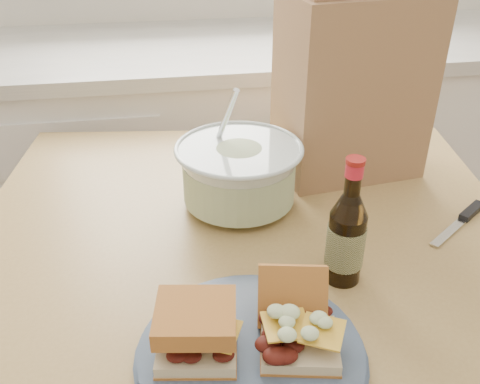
{
  "coord_description": "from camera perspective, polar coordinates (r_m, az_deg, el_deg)",
  "views": [
    {
      "loc": [
        -0.22,
        0.03,
        1.39
      ],
      "look_at": [
        -0.1,
        0.83,
        0.91
      ],
      "focal_mm": 40.0,
      "sensor_mm": 36.0,
      "label": 1
    }
  ],
  "objects": [
    {
      "name": "cabinet_run",
      "position": [
        1.92,
        -1.29,
        2.18
      ],
      "size": [
        2.5,
        0.64,
        0.94
      ],
      "color": "white",
      "rests_on": "ground"
    },
    {
      "name": "dining_table",
      "position": [
        1.01,
        0.7,
        -11.76
      ],
      "size": [
        1.12,
        1.12,
        0.83
      ],
      "rotation": [
        0.0,
        0.0,
        -0.13
      ],
      "color": "tan",
      "rests_on": "ground"
    },
    {
      "name": "plate",
      "position": [
        0.74,
        1.18,
        -16.81
      ],
      "size": [
        0.3,
        0.3,
        0.02
      ],
      "primitive_type": "cylinder",
      "color": "#455770",
      "rests_on": "dining_table"
    },
    {
      "name": "sandwich_left",
      "position": [
        0.71,
        -4.69,
        -14.52
      ],
      "size": [
        0.12,
        0.11,
        0.08
      ],
      "rotation": [
        0.0,
        0.0,
        -0.15
      ],
      "color": "beige",
      "rests_on": "plate"
    },
    {
      "name": "sandwich_right",
      "position": [
        0.73,
        6.13,
        -13.68
      ],
      "size": [
        0.12,
        0.16,
        0.09
      ],
      "rotation": [
        0.0,
        0.0,
        -0.19
      ],
      "color": "beige",
      "rests_on": "plate"
    },
    {
      "name": "coleslaw_bowl",
      "position": [
        1.02,
        -0.11,
        1.7
      ],
      "size": [
        0.24,
        0.24,
        0.24
      ],
      "color": "silver",
      "rests_on": "dining_table"
    },
    {
      "name": "beer_bottle",
      "position": [
        0.84,
        11.27,
        -4.66
      ],
      "size": [
        0.06,
        0.06,
        0.22
      ],
      "rotation": [
        0.0,
        0.0,
        0.36
      ],
      "color": "black",
      "rests_on": "dining_table"
    },
    {
      "name": "knife",
      "position": [
        1.09,
        22.97,
        -2.39
      ],
      "size": [
        0.16,
        0.12,
        0.01
      ],
      "rotation": [
        0.0,
        0.0,
        0.63
      ],
      "color": "silver",
      "rests_on": "dining_table"
    },
    {
      "name": "paper_bag",
      "position": [
        1.13,
        11.89,
        10.99
      ],
      "size": [
        0.31,
        0.22,
        0.37
      ],
      "primitive_type": "cube",
      "rotation": [
        0.0,
        0.0,
        0.13
      ],
      "color": "#A16F4D",
      "rests_on": "dining_table"
    }
  ]
}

